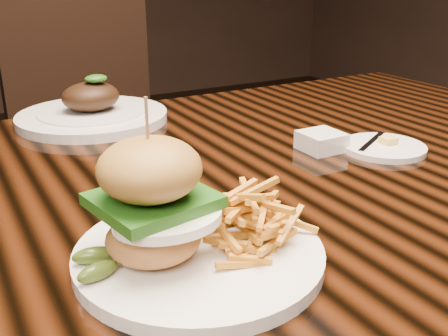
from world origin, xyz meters
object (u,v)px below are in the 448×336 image
dining_table (204,219)px  chair_far (97,138)px  far_dish (92,113)px  burger_plate (194,222)px

dining_table → chair_far: (0.09, 0.89, -0.13)m
dining_table → far_dish: bearing=100.1°
dining_table → chair_far: chair_far is taller
far_dish → chair_far: (0.15, 0.54, -0.23)m
burger_plate → chair_far: 1.16m
burger_plate → dining_table: bearing=62.0°
dining_table → chair_far: size_ratio=1.68×
burger_plate → far_dish: burger_plate is taller
dining_table → chair_far: 0.91m
chair_far → dining_table: bearing=-98.8°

